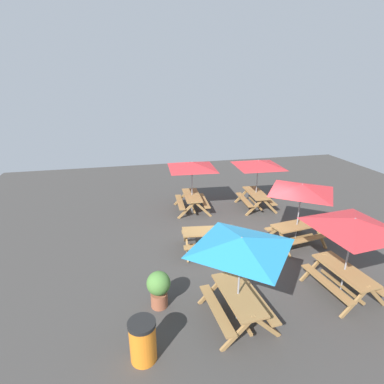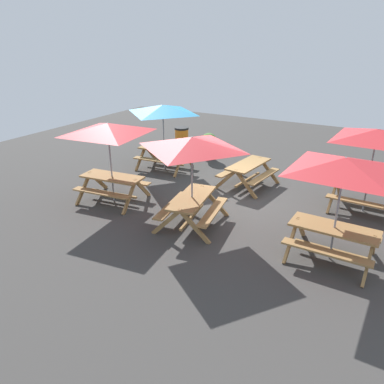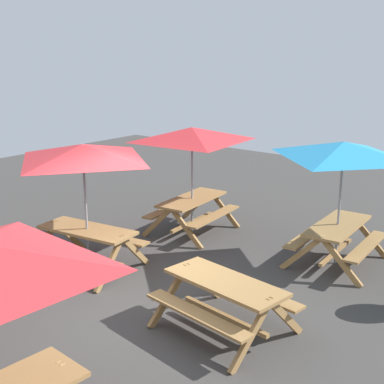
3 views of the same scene
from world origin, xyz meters
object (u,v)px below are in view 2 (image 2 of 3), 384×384
picnic_table_5 (344,172)px  potted_plant_0 (209,144)px  picnic_table_0 (108,134)px  picnic_table_3 (163,114)px  picnic_table_4 (248,169)px  picnic_table_1 (376,141)px  picnic_table_2 (192,150)px  trash_bin_orange (182,139)px

picnic_table_5 → potted_plant_0: size_ratio=2.76×
picnic_table_0 → picnic_table_3: bearing=89.4°
picnic_table_4 → potted_plant_0: potted_plant_0 is taller
picnic_table_1 → potted_plant_0: 6.47m
picnic_table_1 → picnic_table_2: same height
picnic_table_2 → picnic_table_4: picnic_table_2 is taller
picnic_table_3 → potted_plant_0: (0.89, 1.82, -1.40)m
picnic_table_2 → picnic_table_0: bearing=77.2°
picnic_table_2 → potted_plant_0: size_ratio=2.28×
picnic_table_3 → trash_bin_orange: (-0.65, 2.34, -1.49)m
picnic_table_2 → picnic_table_4: (0.26, 3.22, -1.43)m
picnic_table_2 → picnic_table_4: size_ratio=1.19×
picnic_table_1 → picnic_table_2: 4.81m
picnic_table_3 → picnic_table_5: size_ratio=0.83×
picnic_table_1 → picnic_table_3: (-6.80, 0.38, 0.00)m
picnic_table_0 → picnic_table_3: (-0.30, 3.20, 0.00)m
picnic_table_5 → potted_plant_0: 7.73m
picnic_table_4 → picnic_table_5: bearing=-127.9°
trash_bin_orange → potted_plant_0: (1.53, -0.52, 0.09)m
picnic_table_3 → picnic_table_0: bearing=-89.0°
picnic_table_3 → picnic_table_5: same height
picnic_table_2 → picnic_table_5: bearing=-97.5°
picnic_table_3 → picnic_table_5: (6.46, -3.34, 0.00)m
picnic_table_0 → potted_plant_0: (0.58, 5.03, -1.40)m
picnic_table_5 → trash_bin_orange: bearing=143.9°
picnic_table_4 → picnic_table_5: 4.68m
picnic_table_2 → picnic_table_3: 4.58m
picnic_table_0 → potted_plant_0: size_ratio=2.75×
picnic_table_2 → picnic_table_3: (-3.06, 3.41, 0.00)m
picnic_table_3 → picnic_table_5: bearing=-31.8°
picnic_table_4 → picnic_table_2: bearing=-177.3°
trash_bin_orange → picnic_table_2: bearing=-57.2°
trash_bin_orange → potted_plant_0: potted_plant_0 is taller
picnic_table_1 → potted_plant_0: bearing=163.2°
picnic_table_1 → picnic_table_2: (-3.74, -3.02, 0.00)m
picnic_table_1 → picnic_table_3: same height
picnic_table_1 → picnic_table_2: bearing=-137.4°
picnic_table_0 → potted_plant_0: bearing=77.4°
trash_bin_orange → potted_plant_0: 1.62m
trash_bin_orange → potted_plant_0: bearing=-18.6°
picnic_table_1 → potted_plant_0: size_ratio=2.76×
picnic_table_5 → picnic_table_0: bearing=-178.7°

